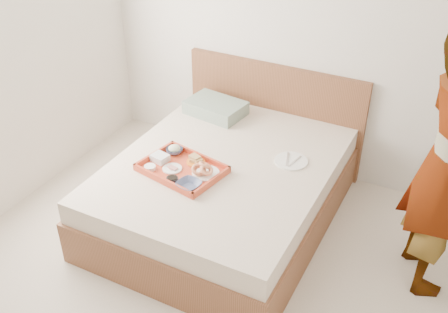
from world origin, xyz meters
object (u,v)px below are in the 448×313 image
tray (182,168)px  dinner_plate (291,161)px  person (447,165)px  bed (224,190)px

tray → dinner_plate: size_ratio=2.30×
dinner_plate → person: bearing=-8.2°
bed → person: person is taller
tray → person: 1.80m
dinner_plate → person: person is taller
person → bed: bearing=68.4°
dinner_plate → tray: bearing=-143.7°
dinner_plate → person: size_ratio=0.14×
bed → tray: 0.45m
bed → tray: size_ratio=3.41×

